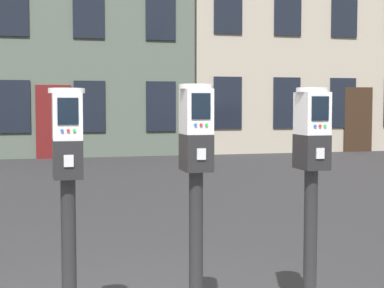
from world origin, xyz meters
The scene contains 3 objects.
parking_meter_near_kerb centered at (-0.54, -0.17, 1.19)m, with size 0.22×0.25×1.52m.
parking_meter_twin_adjacent centered at (0.26, -0.17, 1.21)m, with size 0.22×0.25×1.55m.
parking_meter_end_of_row centered at (1.05, -0.17, 1.20)m, with size 0.22×0.25×1.53m.
Camera 1 is at (-0.73, -3.83, 1.57)m, focal length 56.37 mm.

